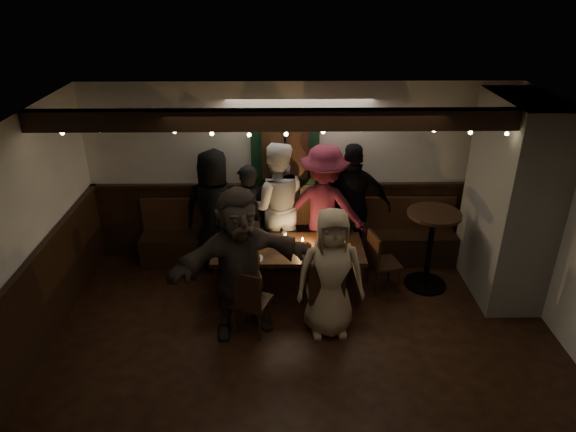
{
  "coord_description": "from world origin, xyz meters",
  "views": [
    {
      "loc": [
        -0.26,
        -4.38,
        3.97
      ],
      "look_at": [
        -0.17,
        1.6,
        1.05
      ],
      "focal_mm": 32.0,
      "sensor_mm": 36.0,
      "label": 1
    }
  ],
  "objects_px": {
    "person_a": "(215,211)",
    "person_e": "(352,207)",
    "dining_table": "(288,252)",
    "chair_near_left": "(248,299)",
    "high_top": "(431,240)",
    "person_b": "(249,218)",
    "person_f": "(240,263)",
    "person_d": "(324,209)",
    "person_c": "(276,206)",
    "person_g": "(331,273)",
    "chair_near_right": "(326,290)",
    "chair_end": "(379,259)"
  },
  "relations": [
    {
      "from": "person_d",
      "to": "person_f",
      "type": "distance_m",
      "value": 1.78
    },
    {
      "from": "high_top",
      "to": "person_g",
      "type": "xyz_separation_m",
      "value": [
        -1.42,
        -0.96,
        0.1
      ]
    },
    {
      "from": "person_g",
      "to": "chair_near_right",
      "type": "bearing_deg",
      "value": 123.02
    },
    {
      "from": "person_c",
      "to": "person_d",
      "type": "height_order",
      "value": "person_c"
    },
    {
      "from": "chair_end",
      "to": "person_g",
      "type": "bearing_deg",
      "value": -130.5
    },
    {
      "from": "high_top",
      "to": "person_a",
      "type": "distance_m",
      "value": 2.97
    },
    {
      "from": "chair_near_right",
      "to": "person_a",
      "type": "relative_size",
      "value": 0.53
    },
    {
      "from": "person_d",
      "to": "chair_near_left",
      "type": "bearing_deg",
      "value": 71.93
    },
    {
      "from": "person_a",
      "to": "person_c",
      "type": "bearing_deg",
      "value": -169.89
    },
    {
      "from": "person_a",
      "to": "person_f",
      "type": "height_order",
      "value": "person_f"
    },
    {
      "from": "chair_end",
      "to": "person_c",
      "type": "relative_size",
      "value": 0.46
    },
    {
      "from": "person_g",
      "to": "high_top",
      "type": "bearing_deg",
      "value": 30.37
    },
    {
      "from": "chair_end",
      "to": "person_e",
      "type": "bearing_deg",
      "value": 114.25
    },
    {
      "from": "chair_near_right",
      "to": "person_g",
      "type": "height_order",
      "value": "person_g"
    },
    {
      "from": "chair_near_right",
      "to": "person_g",
      "type": "relative_size",
      "value": 0.58
    },
    {
      "from": "person_g",
      "to": "dining_table",
      "type": "bearing_deg",
      "value": 117.04
    },
    {
      "from": "chair_near_left",
      "to": "person_d",
      "type": "relative_size",
      "value": 0.48
    },
    {
      "from": "dining_table",
      "to": "person_a",
      "type": "height_order",
      "value": "person_a"
    },
    {
      "from": "dining_table",
      "to": "person_f",
      "type": "height_order",
      "value": "person_f"
    },
    {
      "from": "person_c",
      "to": "person_d",
      "type": "distance_m",
      "value": 0.67
    },
    {
      "from": "chair_end",
      "to": "person_f",
      "type": "height_order",
      "value": "person_f"
    },
    {
      "from": "chair_near_right",
      "to": "person_b",
      "type": "xyz_separation_m",
      "value": [
        -0.97,
        1.43,
        0.26
      ]
    },
    {
      "from": "chair_end",
      "to": "high_top",
      "type": "xyz_separation_m",
      "value": [
        0.69,
        0.1,
        0.22
      ]
    },
    {
      "from": "person_e",
      "to": "chair_near_right",
      "type": "bearing_deg",
      "value": 76.01
    },
    {
      "from": "high_top",
      "to": "person_b",
      "type": "distance_m",
      "value": 2.5
    },
    {
      "from": "high_top",
      "to": "person_d",
      "type": "height_order",
      "value": "person_d"
    },
    {
      "from": "person_a",
      "to": "person_e",
      "type": "bearing_deg",
      "value": -173.9
    },
    {
      "from": "chair_near_left",
      "to": "person_c",
      "type": "bearing_deg",
      "value": 78.96
    },
    {
      "from": "high_top",
      "to": "person_g",
      "type": "distance_m",
      "value": 1.72
    },
    {
      "from": "person_b",
      "to": "dining_table",
      "type": "bearing_deg",
      "value": 128.22
    },
    {
      "from": "dining_table",
      "to": "person_b",
      "type": "relative_size",
      "value": 1.23
    },
    {
      "from": "person_a",
      "to": "person_d",
      "type": "height_order",
      "value": "person_d"
    },
    {
      "from": "chair_near_right",
      "to": "person_c",
      "type": "xyz_separation_m",
      "value": [
        -0.59,
        1.52,
        0.4
      ]
    },
    {
      "from": "high_top",
      "to": "person_a",
      "type": "height_order",
      "value": "person_a"
    },
    {
      "from": "person_b",
      "to": "person_a",
      "type": "bearing_deg",
      "value": -2.33
    },
    {
      "from": "person_e",
      "to": "person_f",
      "type": "relative_size",
      "value": 1.0
    },
    {
      "from": "chair_near_right",
      "to": "person_b",
      "type": "relative_size",
      "value": 0.59
    },
    {
      "from": "person_b",
      "to": "person_c",
      "type": "relative_size",
      "value": 0.85
    },
    {
      "from": "chair_near_left",
      "to": "high_top",
      "type": "bearing_deg",
      "value": 23.17
    },
    {
      "from": "chair_near_right",
      "to": "person_f",
      "type": "relative_size",
      "value": 0.51
    },
    {
      "from": "dining_table",
      "to": "person_c",
      "type": "height_order",
      "value": "person_c"
    },
    {
      "from": "chair_near_left",
      "to": "person_f",
      "type": "relative_size",
      "value": 0.48
    },
    {
      "from": "chair_near_left",
      "to": "person_d",
      "type": "xyz_separation_m",
      "value": [
        0.98,
        1.53,
        0.42
      ]
    },
    {
      "from": "person_d",
      "to": "high_top",
      "type": "bearing_deg",
      "value": 174.13
    },
    {
      "from": "chair_near_left",
      "to": "person_a",
      "type": "xyz_separation_m",
      "value": [
        -0.54,
        1.56,
        0.39
      ]
    },
    {
      "from": "chair_end",
      "to": "person_c",
      "type": "bearing_deg",
      "value": 152.37
    },
    {
      "from": "person_c",
      "to": "person_e",
      "type": "height_order",
      "value": "person_c"
    },
    {
      "from": "chair_near_right",
      "to": "person_g",
      "type": "distance_m",
      "value": 0.28
    },
    {
      "from": "person_e",
      "to": "person_b",
      "type": "bearing_deg",
      "value": 5.56
    },
    {
      "from": "high_top",
      "to": "person_c",
      "type": "distance_m",
      "value": 2.15
    }
  ]
}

